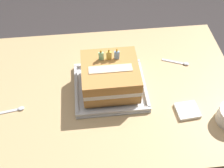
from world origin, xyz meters
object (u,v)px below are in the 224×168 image
at_px(birthday_cake, 110,76).
at_px(napkin_pile, 187,111).
at_px(serving_spoon_near_tray, 181,63).
at_px(foil_tray, 110,88).
at_px(serving_spoon_by_bowls, 14,110).

relative_size(birthday_cake, napkin_pile, 2.40).
distance_m(birthday_cake, serving_spoon_near_tray, 0.36).
height_order(foil_tray, serving_spoon_by_bowls, foil_tray).
bearing_deg(napkin_pile, serving_spoon_near_tray, 80.22).
height_order(foil_tray, serving_spoon_near_tray, foil_tray).
bearing_deg(napkin_pile, serving_spoon_by_bowls, 173.56).
distance_m(foil_tray, serving_spoon_near_tray, 0.35).
xyz_separation_m(birthday_cake, serving_spoon_by_bowls, (-0.38, -0.07, -0.08)).
xyz_separation_m(serving_spoon_near_tray, napkin_pile, (-0.04, -0.26, 0.00)).
bearing_deg(foil_tray, serving_spoon_by_bowls, -169.58).
bearing_deg(birthday_cake, foil_tray, -90.00).
bearing_deg(foil_tray, napkin_pile, -27.11).
height_order(birthday_cake, napkin_pile, birthday_cake).
distance_m(foil_tray, serving_spoon_by_bowls, 0.39).
height_order(birthday_cake, serving_spoon_near_tray, birthday_cake).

